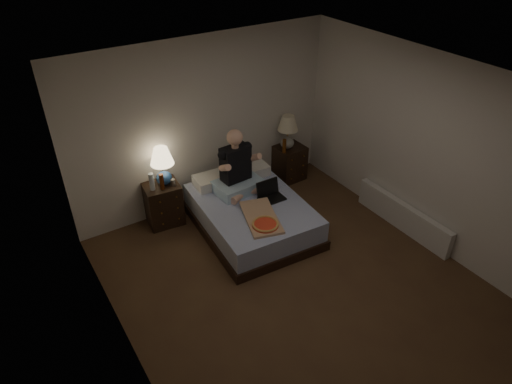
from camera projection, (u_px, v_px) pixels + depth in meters
floor at (296, 284)px, 5.56m from camera, size 4.00×4.50×0.00m
ceiling at (309, 88)px, 4.18m from camera, size 4.00×4.50×0.00m
wall_back at (204, 124)px, 6.45m from camera, size 4.00×0.00×2.50m
wall_front at (492, 347)px, 3.29m from camera, size 4.00×0.00×2.50m
wall_left at (119, 270)px, 3.97m from camera, size 0.00×4.50×2.50m
wall_right at (427, 152)px, 5.78m from camera, size 0.00×4.50×2.50m
bed at (252, 216)px, 6.37m from camera, size 1.46×1.87×0.44m
nightstand_left at (163, 204)px, 6.46m from camera, size 0.52×0.48×0.62m
nightstand_right at (290, 163)px, 7.47m from camera, size 0.46×0.42×0.58m
lamp_left at (163, 166)px, 6.16m from camera, size 0.33×0.33×0.56m
lamp_right at (288, 132)px, 7.13m from camera, size 0.37×0.37×0.56m
water_bottle at (152, 182)px, 6.12m from camera, size 0.07×0.07×0.25m
soda_can at (173, 182)px, 6.25m from camera, size 0.07×0.07×0.10m
beer_bottle_left at (162, 182)px, 6.14m from camera, size 0.06×0.06×0.23m
beer_bottle_right at (284, 146)px, 7.09m from camera, size 0.06×0.06×0.23m
person at (237, 162)px, 6.24m from camera, size 0.69×0.56×0.93m
laptop at (272, 192)px, 6.25m from camera, size 0.35×0.29×0.24m
pizza_box at (265, 225)px, 5.76m from camera, size 0.60×0.84×0.08m
radiator at (403, 216)px, 6.39m from camera, size 0.10×1.60×0.40m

